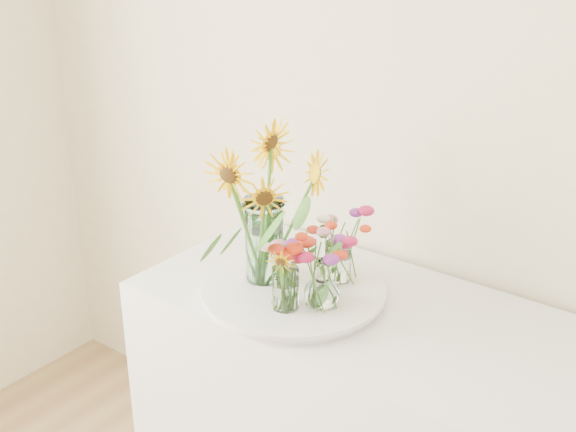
# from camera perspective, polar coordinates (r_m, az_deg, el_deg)

# --- Properties ---
(tray) EXTENTS (0.47, 0.47, 0.02)m
(tray) POSITION_cam_1_polar(r_m,az_deg,el_deg) (1.95, 0.43, -6.11)
(tray) COLOR white
(tray) RESTS_ON counter
(mason_jar) EXTENTS (0.12, 0.12, 0.24)m
(mason_jar) POSITION_cam_1_polar(r_m,az_deg,el_deg) (1.94, -1.90, -1.91)
(mason_jar) COLOR #BFF9F2
(mason_jar) RESTS_ON tray
(sunflower_bouquet) EXTENTS (0.68, 0.68, 0.46)m
(sunflower_bouquet) POSITION_cam_1_polar(r_m,az_deg,el_deg) (1.90, -1.94, 1.14)
(sunflower_bouquet) COLOR #FFC105
(sunflower_bouquet) RESTS_ON tray
(small_vase_a) EXTENTS (0.08, 0.08, 0.12)m
(small_vase_a) POSITION_cam_1_polar(r_m,az_deg,el_deg) (1.83, -0.20, -5.79)
(small_vase_a) COLOR white
(small_vase_a) RESTS_ON tray
(wildflower_posy_a) EXTENTS (0.17, 0.17, 0.21)m
(wildflower_posy_a) POSITION_cam_1_polar(r_m,az_deg,el_deg) (1.80, -0.20, -4.53)
(wildflower_posy_a) COLOR red
(wildflower_posy_a) RESTS_ON tray
(small_vase_b) EXTENTS (0.11, 0.11, 0.13)m
(small_vase_b) POSITION_cam_1_polar(r_m,az_deg,el_deg) (1.84, 2.70, -5.35)
(small_vase_b) COLOR white
(small_vase_b) RESTS_ON tray
(wildflower_posy_b) EXTENTS (0.19, 0.19, 0.22)m
(wildflower_posy_b) POSITION_cam_1_polar(r_m,az_deg,el_deg) (1.81, 2.72, -4.10)
(wildflower_posy_b) COLOR red
(wildflower_posy_b) RESTS_ON tray
(small_vase_c) EXTENTS (0.08, 0.08, 0.12)m
(small_vase_c) POSITION_cam_1_polar(r_m,az_deg,el_deg) (1.96, 4.02, -3.62)
(small_vase_c) COLOR white
(small_vase_c) RESTS_ON tray
(wildflower_posy_c) EXTENTS (0.21, 0.21, 0.21)m
(wildflower_posy_c) POSITION_cam_1_polar(r_m,az_deg,el_deg) (1.94, 4.06, -2.43)
(wildflower_posy_c) COLOR red
(wildflower_posy_c) RESTS_ON tray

